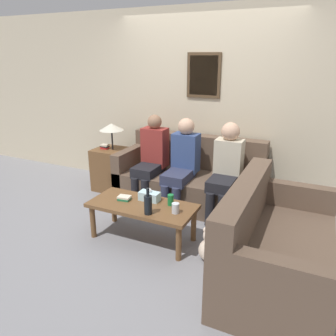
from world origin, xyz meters
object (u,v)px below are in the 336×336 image
Objects in this scene: wine_bottle at (148,204)px; person_right at (226,167)px; couch_side at (273,249)px; person_left at (151,156)px; couch_main at (190,181)px; drinking_glass at (175,208)px; coffee_table at (142,209)px; teddy_bear at (210,247)px; person_middle at (182,162)px.

wine_bottle is 1.23m from person_right.
couch_side is 2.14m from person_left.
couch_main is at bearing 159.37° from person_right.
couch_side is 15.01× the size of drinking_glass.
coffee_table is 1.19m from person_right.
couch_side is 4.51× the size of teddy_bear.
wine_bottle is at bearing -113.37° from person_right.
person_left is (-0.41, 0.98, 0.28)m from coffee_table.
wine_bottle is 0.28m from drinking_glass.
wine_bottle is (0.07, -1.33, 0.22)m from couch_main.
person_left is 1.01× the size of person_middle.
couch_main reaches higher than drinking_glass.
wine_bottle is 0.24× the size of person_left.
couch_main is at bearing 19.11° from person_left.
drinking_glass is 1.05m from person_middle.
wine_bottle is at bearing 93.44° from couch_side.
couch_side is at bearing -30.73° from person_left.
coffee_table is 0.29m from wine_bottle.
wine_bottle is at bearing -150.91° from drinking_glass.
drinking_glass is (0.41, -0.04, 0.11)m from coffee_table.
wine_bottle reaches higher than coffee_table.
teddy_bear is at bearing -41.00° from person_left.
teddy_bear is (1.22, -1.06, -0.49)m from person_left.
wine_bottle reaches higher than drinking_glass.
couch_main reaches higher than wine_bottle.
person_right is at bearing -20.63° from couch_main.
coffee_table is 3.29× the size of teddy_bear.
drinking_glass is at bearing -5.08° from coffee_table.
coffee_table is 0.43m from drinking_glass.
wine_bottle reaches higher than teddy_bear.
person_left is at bearing 128.90° from drinking_glass.
drinking_glass is (0.31, -1.19, 0.17)m from couch_main.
person_right is at bearing 98.59° from teddy_bear.
couch_side is at bearing -43.89° from couch_main.
person_right is at bearing -1.66° from person_left.
couch_side is 1.37× the size of coffee_table.
coffee_table is 0.84m from teddy_bear.
person_right reaches higher than wine_bottle.
couch_main is at bearing 81.21° from person_middle.
coffee_table is at bearing -124.57° from person_right.
coffee_table is at bearing -95.09° from couch_main.
person_middle reaches higher than couch_main.
couch_side is at bearing -37.80° from person_middle.
drinking_glass reaches higher than teddy_bear.
person_middle reaches higher than coffee_table.
couch_main is 1.63× the size of person_right.
drinking_glass is at bearing -51.10° from person_left.
person_right is at bearing 55.43° from coffee_table.
couch_main is 1.20× the size of couch_side.
coffee_table is at bearing 134.42° from wine_bottle.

